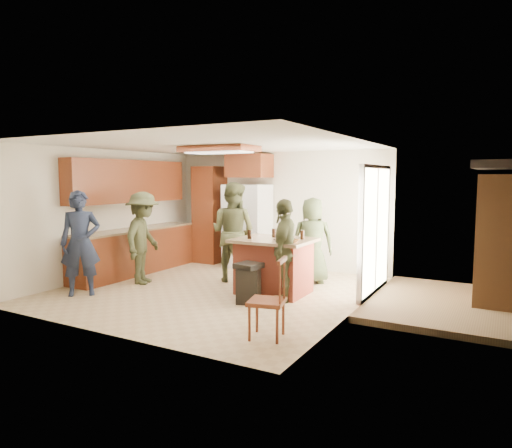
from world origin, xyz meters
The scene contains 13 objects.
room_shell centered at (4.37, 1.64, 0.87)m, with size 8.00×5.20×5.00m.
person_front_left centered at (-1.75, -1.31, 0.87)m, with size 0.64×0.47×1.75m, color #1C2338.
person_behind_left centered at (-0.08, 0.78, 0.93)m, with size 0.91×0.56×1.86m, color #404226.
person_behind_right centered at (1.28, 1.36, 0.80)m, with size 0.78×0.51×1.59m, color #2E3720.
person_side_right centered at (1.36, 0.01, 0.81)m, with size 0.95×0.49×1.62m, color #3E4226.
person_counter centered at (-1.44, -0.18, 0.85)m, with size 1.09×0.51×1.69m, color #33361F.
left_cabinetry centered at (-2.24, 0.40, 0.96)m, with size 0.64×3.00×2.30m.
back_wall_units centered at (-1.33, 2.20, 1.38)m, with size 1.80×0.60×2.45m.
refrigerator centered at (-0.55, 2.12, 0.90)m, with size 0.90×0.76×1.80m.
kitchen_island centered at (1.00, 0.34, 0.47)m, with size 1.28×1.03×0.93m.
island_items centered at (1.24, 0.25, 0.97)m, with size 0.96×0.58×0.15m.
trash_bin centered at (0.93, -0.39, 0.32)m, with size 0.43×0.43×0.63m.
spindle_chair centered at (1.92, -1.63, 0.45)m, with size 0.51×0.51×0.99m.
Camera 1 is at (4.41, -6.43, 1.96)m, focal length 32.00 mm.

